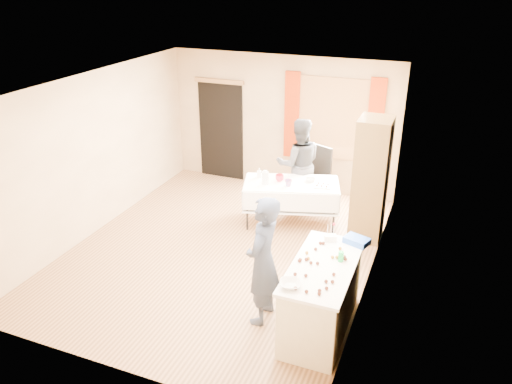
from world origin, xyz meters
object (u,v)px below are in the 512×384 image
at_px(counter, 321,297).
at_px(girl, 263,261).
at_px(chair, 314,188).
at_px(cabinet, 371,180).
at_px(party_table, 291,199).
at_px(woman, 299,164).

relative_size(counter, girl, 0.90).
xyz_separation_m(chair, girl, (0.30, -3.45, 0.51)).
distance_m(cabinet, girl, 2.73).
relative_size(cabinet, counter, 1.33).
xyz_separation_m(cabinet, party_table, (-1.30, -0.00, -0.56)).
bearing_deg(cabinet, woman, 155.01).
distance_m(cabinet, chair, 1.56).
bearing_deg(party_table, cabinet, -16.85).
bearing_deg(girl, cabinet, 162.89).
height_order(chair, girl, girl).
relative_size(chair, girl, 0.66).
distance_m(cabinet, counter, 2.58).
bearing_deg(counter, cabinet, 87.73).
bearing_deg(girl, counter, 96.47).
bearing_deg(party_table, chair, 61.56).
bearing_deg(chair, cabinet, -13.05).
bearing_deg(woman, party_table, 71.50).
bearing_deg(girl, chair, -174.49).
relative_size(girl, woman, 1.00).
bearing_deg(cabinet, chair, 142.89).
relative_size(counter, chair, 1.36).
relative_size(counter, party_table, 0.85).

